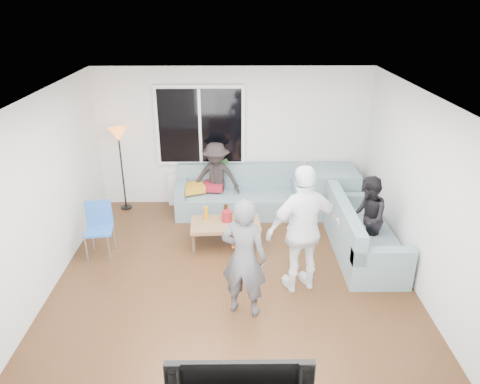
{
  "coord_description": "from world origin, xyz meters",
  "views": [
    {
      "loc": [
        0.04,
        -5.28,
        3.74
      ],
      "look_at": [
        0.1,
        0.6,
        1.15
      ],
      "focal_mm": 33.69,
      "sensor_mm": 36.0,
      "label": 1
    }
  ],
  "objects_px": {
    "sofa_right_section": "(365,230)",
    "player_right": "(304,230)",
    "side_chair": "(99,231)",
    "player_left": "(244,258)",
    "spectator_back": "(216,178)",
    "sofa_back_section": "(240,192)",
    "coffee_table": "(226,234)",
    "spectator_right": "(367,218)",
    "floor_lamp": "(122,170)",
    "television": "(239,383)"
  },
  "relations": [
    {
      "from": "sofa_right_section",
      "to": "player_right",
      "type": "xyz_separation_m",
      "value": [
        -1.09,
        -0.86,
        0.47
      ]
    },
    {
      "from": "side_chair",
      "to": "player_left",
      "type": "bearing_deg",
      "value": -40.28
    },
    {
      "from": "side_chair",
      "to": "spectator_back",
      "type": "xyz_separation_m",
      "value": [
        1.73,
        1.52,
        0.24
      ]
    },
    {
      "from": "sofa_back_section",
      "to": "side_chair",
      "type": "distance_m",
      "value": 2.62
    },
    {
      "from": "sofa_back_section",
      "to": "coffee_table",
      "type": "height_order",
      "value": "sofa_back_section"
    },
    {
      "from": "spectator_back",
      "to": "player_right",
      "type": "bearing_deg",
      "value": -51.96
    },
    {
      "from": "player_left",
      "to": "side_chair",
      "type": "bearing_deg",
      "value": -13.94
    },
    {
      "from": "sofa_right_section",
      "to": "spectator_right",
      "type": "height_order",
      "value": "spectator_right"
    },
    {
      "from": "sofa_back_section",
      "to": "spectator_right",
      "type": "relative_size",
      "value": 1.76
    },
    {
      "from": "player_left",
      "to": "spectator_back",
      "type": "bearing_deg",
      "value": -62.98
    },
    {
      "from": "sofa_back_section",
      "to": "spectator_right",
      "type": "distance_m",
      "value": 2.46
    },
    {
      "from": "side_chair",
      "to": "coffee_table",
      "type": "bearing_deg",
      "value": 0.74
    },
    {
      "from": "sofa_right_section",
      "to": "player_right",
      "type": "height_order",
      "value": "player_right"
    },
    {
      "from": "spectator_right",
      "to": "player_right",
      "type": "bearing_deg",
      "value": -44.63
    },
    {
      "from": "coffee_table",
      "to": "floor_lamp",
      "type": "bearing_deg",
      "value": 144.09
    },
    {
      "from": "sofa_right_section",
      "to": "sofa_back_section",
      "type": "bearing_deg",
      "value": 52.21
    },
    {
      "from": "television",
      "to": "player_left",
      "type": "bearing_deg",
      "value": 87.74
    },
    {
      "from": "player_right",
      "to": "spectator_right",
      "type": "bearing_deg",
      "value": -161.24
    },
    {
      "from": "player_right",
      "to": "spectator_back",
      "type": "xyz_separation_m",
      "value": [
        -1.25,
        2.37,
        -0.22
      ]
    },
    {
      "from": "sofa_back_section",
      "to": "side_chair",
      "type": "xyz_separation_m",
      "value": [
        -2.16,
        -1.49,
        0.01
      ]
    },
    {
      "from": "sofa_right_section",
      "to": "coffee_table",
      "type": "distance_m",
      "value": 2.18
    },
    {
      "from": "floor_lamp",
      "to": "spectator_right",
      "type": "height_order",
      "value": "floor_lamp"
    },
    {
      "from": "coffee_table",
      "to": "side_chair",
      "type": "distance_m",
      "value": 1.96
    },
    {
      "from": "floor_lamp",
      "to": "player_right",
      "type": "distance_m",
      "value": 3.93
    },
    {
      "from": "sofa_right_section",
      "to": "floor_lamp",
      "type": "xyz_separation_m",
      "value": [
        -4.07,
        1.69,
        0.36
      ]
    },
    {
      "from": "floor_lamp",
      "to": "player_right",
      "type": "relative_size",
      "value": 0.87
    },
    {
      "from": "player_left",
      "to": "player_right",
      "type": "relative_size",
      "value": 0.88
    },
    {
      "from": "sofa_back_section",
      "to": "spectator_back",
      "type": "bearing_deg",
      "value": 175.97
    },
    {
      "from": "coffee_table",
      "to": "television",
      "type": "bearing_deg",
      "value": -87.03
    },
    {
      "from": "player_right",
      "to": "spectator_back",
      "type": "bearing_deg",
      "value": -79.94
    },
    {
      "from": "floor_lamp",
      "to": "player_right",
      "type": "xyz_separation_m",
      "value": [
        2.98,
        -2.55,
        0.12
      ]
    },
    {
      "from": "side_chair",
      "to": "television",
      "type": "height_order",
      "value": "television"
    },
    {
      "from": "sofa_right_section",
      "to": "spectator_back",
      "type": "xyz_separation_m",
      "value": [
        -2.34,
        1.51,
        0.25
      ]
    },
    {
      "from": "floor_lamp",
      "to": "spectator_back",
      "type": "distance_m",
      "value": 1.75
    },
    {
      "from": "coffee_table",
      "to": "television",
      "type": "height_order",
      "value": "television"
    },
    {
      "from": "sofa_back_section",
      "to": "sofa_right_section",
      "type": "distance_m",
      "value": 2.42
    },
    {
      "from": "coffee_table",
      "to": "player_left",
      "type": "bearing_deg",
      "value": -81.12
    },
    {
      "from": "coffee_table",
      "to": "player_right",
      "type": "bearing_deg",
      "value": -47.56
    },
    {
      "from": "spectator_back",
      "to": "player_left",
      "type": "bearing_deg",
      "value": -70.84
    },
    {
      "from": "sofa_right_section",
      "to": "player_right",
      "type": "relative_size",
      "value": 1.12
    },
    {
      "from": "sofa_back_section",
      "to": "television",
      "type": "height_order",
      "value": "television"
    },
    {
      "from": "television",
      "to": "floor_lamp",
      "type": "bearing_deg",
      "value": 112.97
    },
    {
      "from": "sofa_back_section",
      "to": "spectator_back",
      "type": "xyz_separation_m",
      "value": [
        -0.43,
        0.03,
        0.25
      ]
    },
    {
      "from": "sofa_back_section",
      "to": "floor_lamp",
      "type": "height_order",
      "value": "floor_lamp"
    },
    {
      "from": "sofa_back_section",
      "to": "coffee_table",
      "type": "distance_m",
      "value": 1.23
    },
    {
      "from": "spectator_right",
      "to": "player_left",
      "type": "bearing_deg",
      "value": -46.13
    },
    {
      "from": "sofa_back_section",
      "to": "television",
      "type": "distance_m",
      "value": 4.78
    },
    {
      "from": "sofa_back_section",
      "to": "player_right",
      "type": "bearing_deg",
      "value": -70.61
    },
    {
      "from": "sofa_back_section",
      "to": "player_left",
      "type": "xyz_separation_m",
      "value": [
        0.03,
        -2.86,
        0.37
      ]
    },
    {
      "from": "coffee_table",
      "to": "player_right",
      "type": "xyz_separation_m",
      "value": [
        1.06,
        -1.16,
        0.7
      ]
    }
  ]
}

